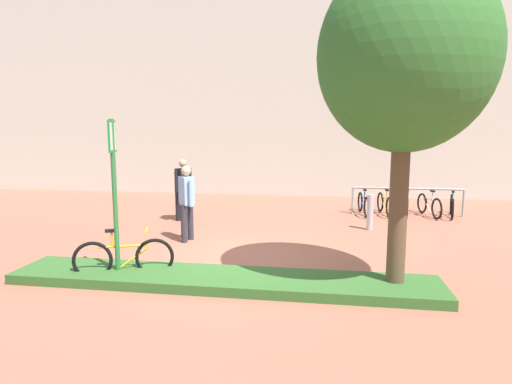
{
  "coord_description": "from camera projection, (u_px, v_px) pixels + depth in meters",
  "views": [
    {
      "loc": [
        1.52,
        -8.25,
        2.5
      ],
      "look_at": [
        -0.07,
        1.97,
        1.01
      ],
      "focal_mm": 30.12,
      "sensor_mm": 36.0,
      "label": 1
    }
  ],
  "objects": [
    {
      "name": "ground_plane",
      "position": [
        245.0,
        255.0,
        8.65
      ],
      "size": [
        60.0,
        60.0,
        0.0
      ],
      "primitive_type": "plane",
      "color": "#9E5B47"
    },
    {
      "name": "building_facade",
      "position": [
        285.0,
        65.0,
        16.55
      ],
      "size": [
        28.0,
        1.2,
        10.0
      ],
      "primitive_type": "cube",
      "color": "beige",
      "rests_on": "ground"
    },
    {
      "name": "planter_strip",
      "position": [
        221.0,
        280.0,
        7.01
      ],
      "size": [
        7.0,
        1.1,
        0.16
      ],
      "primitive_type": "cube",
      "color": "#336028",
      "rests_on": "ground"
    },
    {
      "name": "tree_sidewalk",
      "position": [
        405.0,
        57.0,
        6.24
      ],
      "size": [
        2.57,
        2.57,
        4.99
      ],
      "color": "brown",
      "rests_on": "ground"
    },
    {
      "name": "parking_sign_post",
      "position": [
        114.0,
        177.0,
        7.05
      ],
      "size": [
        0.1,
        0.36,
        2.68
      ],
      "color": "#2D7238",
      "rests_on": "ground"
    },
    {
      "name": "bike_at_sign",
      "position": [
        124.0,
        258.0,
        7.31
      ],
      "size": [
        1.6,
        0.66,
        0.86
      ],
      "color": "black",
      "rests_on": "ground"
    },
    {
      "name": "bike_rack_cluster",
      "position": [
        407.0,
        204.0,
        12.68
      ],
      "size": [
        3.21,
        1.6,
        0.83
      ],
      "color": "#99999E",
      "rests_on": "ground"
    },
    {
      "name": "bollard_steel",
      "position": [
        370.0,
        212.0,
        10.81
      ],
      "size": [
        0.16,
        0.16,
        0.9
      ],
      "primitive_type": "cylinder",
      "color": "#ADADB2",
      "rests_on": "ground"
    },
    {
      "name": "person_suited_dark",
      "position": [
        183.0,
        186.0,
        11.83
      ],
      "size": [
        0.47,
        0.55,
        1.72
      ],
      "color": "black",
      "rests_on": "ground"
    },
    {
      "name": "person_casual_tan",
      "position": [
        187.0,
        198.0,
        9.65
      ],
      "size": [
        0.44,
        0.5,
        1.72
      ],
      "color": "#2D2D38",
      "rests_on": "ground"
    }
  ]
}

